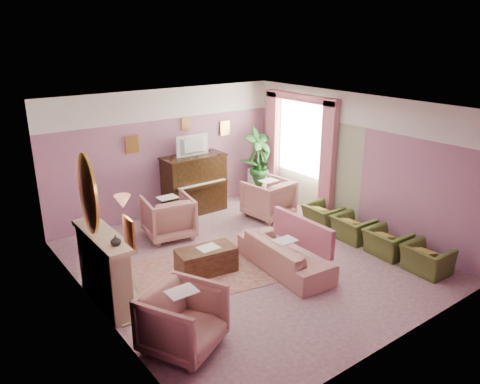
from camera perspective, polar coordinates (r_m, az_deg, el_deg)
floor at (r=8.59m, az=1.07°, el=-8.39°), size 5.50×6.00×0.01m
ceiling at (r=7.71m, az=1.19°, el=10.41°), size 5.50×6.00×0.01m
wall_back at (r=10.48m, az=-8.97°, el=4.71°), size 5.50×0.02×2.80m
wall_front at (r=6.12m, az=18.65°, el=-6.76°), size 5.50×0.02×2.80m
wall_left at (r=6.82m, az=-17.54°, el=-3.93°), size 0.02×6.00×2.80m
wall_right at (r=9.89m, az=13.88°, el=3.52°), size 0.02×6.00×2.80m
picture_rail_band at (r=10.26m, az=-9.26°, el=10.53°), size 5.50×0.01×0.65m
stripe_panel at (r=10.80m, az=8.43°, el=3.40°), size 0.01×3.00×2.15m
fireplace_surround at (r=7.40m, az=-16.24°, el=-9.23°), size 0.30×1.40×1.10m
fireplace_inset at (r=7.50m, az=-15.41°, el=-10.05°), size 0.18×0.72×0.68m
fire_ember at (r=7.59m, az=-15.01°, el=-11.16°), size 0.06×0.54×0.10m
mantel_shelf at (r=7.16m, az=-16.44°, el=-5.14°), size 0.40×1.55×0.07m
hearth at (r=7.72m, az=-14.45°, el=-12.39°), size 0.55×1.50×0.02m
mirror_frame at (r=6.88m, az=-18.05°, el=-0.22°), size 0.04×0.72×1.20m
mirror_glass at (r=6.88m, az=-17.85°, el=-0.18°), size 0.01×0.60×1.06m
sconce_shade at (r=5.91m, az=-14.12°, el=-1.14°), size 0.20×0.20×0.16m
piano at (r=10.65m, az=-5.58°, el=0.89°), size 1.40×0.60×1.30m
piano_keyshelf at (r=10.34m, az=-4.59°, el=0.77°), size 1.30×0.12×0.06m
piano_keys at (r=10.33m, az=-4.59°, el=0.98°), size 1.20×0.08×0.02m
piano_top at (r=10.46m, az=-5.70°, el=4.33°), size 1.45×0.65×0.04m
television at (r=10.35m, az=-5.61°, el=5.82°), size 0.80×0.12×0.48m
print_back_left at (r=10.03m, az=-13.01°, el=5.70°), size 0.30×0.03×0.38m
print_back_right at (r=11.14m, az=-1.86°, el=7.80°), size 0.26×0.03×0.34m
print_back_mid at (r=10.55m, az=-6.62°, el=8.26°), size 0.22×0.03×0.26m
print_left_wall at (r=5.67m, az=-13.36°, el=-4.79°), size 0.03×0.28×0.36m
window_blind at (r=10.80m, az=7.53°, el=6.85°), size 0.03×1.40×1.80m
curtain_left at (r=10.22m, az=10.67°, el=3.67°), size 0.16×0.34×2.60m
curtain_right at (r=11.50m, az=3.97°, el=5.68°), size 0.16×0.34×2.60m
pelmet at (r=10.60m, az=7.41°, el=11.35°), size 0.16×2.20×0.16m
mantel_plant at (r=7.58m, az=-17.97°, el=-2.53°), size 0.16×0.16×0.28m
mantel_vase at (r=6.69m, az=-14.91°, el=-5.73°), size 0.16×0.16×0.16m
area_rug at (r=8.28m, az=-4.12°, el=-9.51°), size 2.80×2.25×0.01m
coffee_table at (r=8.13m, az=-4.14°, el=-8.32°), size 1.06×0.63×0.45m
table_paper at (r=8.05m, az=-3.88°, el=-6.78°), size 0.35×0.28×0.01m
sofa at (r=8.18m, az=5.50°, el=-6.91°), size 0.64×1.92×0.78m
sofa_throw at (r=8.34m, az=7.61°, el=-4.85°), size 0.10×1.45×0.53m
floral_armchair_left at (r=9.47m, az=-8.74°, el=-2.75°), size 0.91×0.91×0.95m
floral_armchair_right at (r=10.38m, az=3.47°, el=-0.56°), size 0.91×0.91×0.95m
floral_armchair_front at (r=6.28m, az=-6.97°, el=-14.86°), size 0.91×0.91×0.95m
olive_chair_a at (r=8.70m, az=21.86°, el=-7.15°), size 0.52×0.74×0.64m
olive_chair_b at (r=9.09m, az=17.52°, el=-5.46°), size 0.52×0.74×0.64m
olive_chair_c at (r=9.54m, az=13.59°, el=-3.90°), size 0.52×0.74×0.64m
olive_chair_d at (r=10.04m, az=10.04°, el=-2.48°), size 0.52×0.74×0.64m
side_table at (r=11.68m, az=2.20°, el=1.08°), size 0.52×0.52×0.70m
side_plant_big at (r=11.53m, az=2.23°, el=3.54°), size 0.30×0.30×0.34m
side_plant_small at (r=11.54m, az=3.01°, el=3.38°), size 0.16×0.16×0.28m
palm_pot at (r=11.59m, az=2.18°, el=-0.01°), size 0.34×0.34×0.34m
palm_plant at (r=11.33m, az=2.24°, el=4.25°), size 0.76×0.76×1.44m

